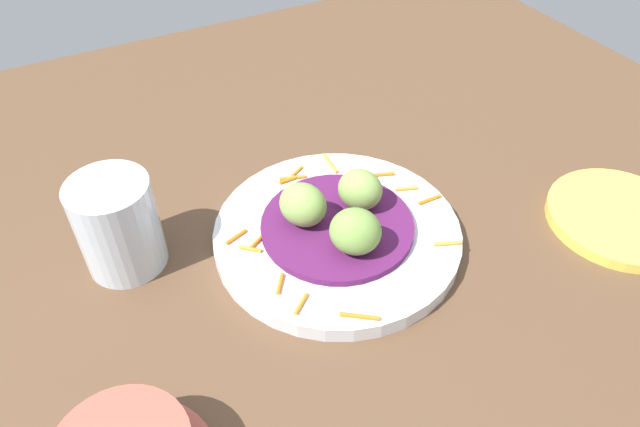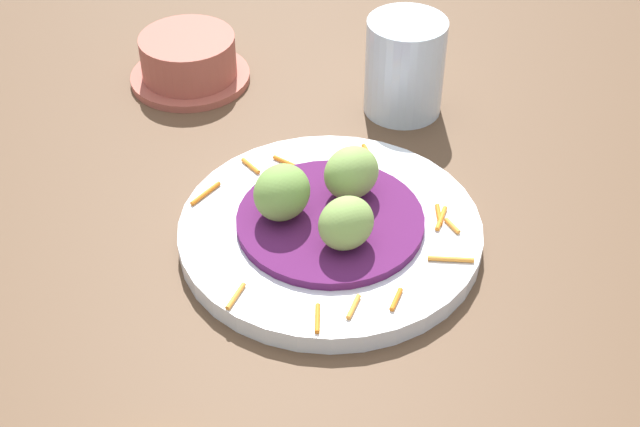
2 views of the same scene
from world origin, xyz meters
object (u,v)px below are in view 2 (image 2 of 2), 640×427
object	(u,v)px
guac_scoop_left	(282,192)
terracotta_bowl	(189,61)
guac_scoop_center	(346,223)
water_glass	(405,67)
main_plate	(326,232)
guac_scoop_right	(351,173)

from	to	relation	value
guac_scoop_left	terracotta_bowl	bearing A→B (deg)	23.37
guac_scoop_center	water_glass	size ratio (longest dim) A/B	0.47
main_plate	water_glass	bearing A→B (deg)	-21.07
guac_scoop_right	water_glass	distance (cm)	17.99
guac_scoop_left	guac_scoop_center	bearing A→B (deg)	-124.92
guac_scoop_left	guac_scoop_center	xyz separation A→B (cm)	(-3.64, -5.22, -0.16)
main_plate	guac_scoop_left	world-z (taller)	guac_scoop_left
main_plate	guac_scoop_left	xyz separation A→B (cm)	(0.32, 3.66, 4.04)
guac_scoop_left	main_plate	bearing A→B (deg)	-94.92
main_plate	guac_scoop_center	bearing A→B (deg)	-154.92
guac_scoop_left	guac_scoop_center	distance (cm)	6.36
guac_scoop_right	water_glass	size ratio (longest dim) A/B	0.50
guac_scoop_left	guac_scoop_right	xyz separation A→B (cm)	(2.70, -5.76, -0.04)
main_plate	water_glass	world-z (taller)	water_glass
guac_scoop_center	guac_scoop_right	world-z (taller)	guac_scoop_right
main_plate	guac_scoop_center	distance (cm)	5.34
guac_scoop_center	terracotta_bowl	bearing A→B (deg)	29.21
guac_scoop_left	guac_scoop_right	distance (cm)	6.36
guac_scoop_right	water_glass	world-z (taller)	water_glass
guac_scoop_center	guac_scoop_right	size ratio (longest dim) A/B	0.96
guac_scoop_center	water_glass	xyz separation A→B (cm)	(23.42, -6.19, 0.20)
guac_scoop_right	terracotta_bowl	xyz separation A→B (cm)	(22.39, 16.60, -2.47)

